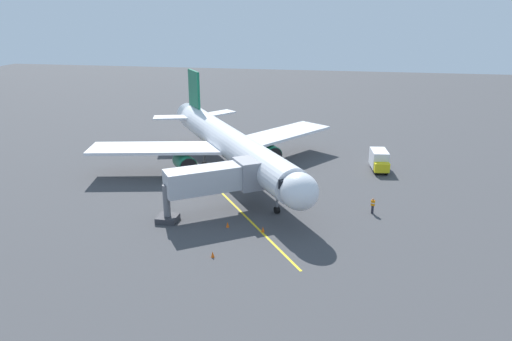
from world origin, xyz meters
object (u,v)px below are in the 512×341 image
(jet_bridge, at_px, (220,179))
(safety_cone_nose_left, at_px, (294,198))
(ground_crew_wing_walker, at_px, (260,150))
(box_truck_near_nose, at_px, (379,160))
(airplane, at_px, (230,144))
(safety_cone_wing_port, at_px, (263,229))
(safety_cone_nose_right, at_px, (213,254))
(safety_cone_wing_starboard, at_px, (228,225))
(ground_crew_marshaller, at_px, (373,206))

(jet_bridge, bearing_deg, safety_cone_nose_left, -147.05)
(ground_crew_wing_walker, relative_size, safety_cone_nose_left, 3.11)
(jet_bridge, height_order, box_truck_near_nose, jet_bridge)
(airplane, distance_m, ground_crew_wing_walker, 9.34)
(safety_cone_wing_port, bearing_deg, safety_cone_nose_left, -103.47)
(safety_cone_nose_right, distance_m, safety_cone_wing_port, 6.63)
(safety_cone_wing_port, bearing_deg, safety_cone_nose_right, 58.78)
(box_truck_near_nose, bearing_deg, safety_cone_wing_starboard, 52.98)
(jet_bridge, distance_m, safety_cone_nose_right, 10.25)
(airplane, bearing_deg, ground_crew_marshaller, 150.91)
(airplane, relative_size, safety_cone_wing_starboard, 64.43)
(safety_cone_wing_port, height_order, safety_cone_wing_starboard, same)
(airplane, bearing_deg, safety_cone_nose_left, 139.57)
(airplane, height_order, box_truck_near_nose, airplane)
(airplane, relative_size, jet_bridge, 3.37)
(safety_cone_nose_left, height_order, safety_cone_wing_starboard, same)
(jet_bridge, relative_size, safety_cone_wing_port, 19.14)
(ground_crew_marshaller, xyz_separation_m, box_truck_near_nose, (-1.43, -14.60, 0.50))
(ground_crew_marshaller, xyz_separation_m, safety_cone_nose_left, (8.48, -2.05, -0.61))
(box_truck_near_nose, relative_size, safety_cone_wing_port, 8.74)
(box_truck_near_nose, relative_size, safety_cone_nose_left, 8.74)
(airplane, relative_size, box_truck_near_nose, 7.38)
(safety_cone_nose_right, bearing_deg, jet_bridge, -79.67)
(box_truck_near_nose, xyz_separation_m, safety_cone_wing_port, (11.94, 21.03, -1.11))
(airplane, bearing_deg, safety_cone_nose_right, 99.26)
(jet_bridge, xyz_separation_m, safety_cone_nose_left, (-7.20, -4.66, -3.49))
(ground_crew_wing_walker, height_order, safety_cone_nose_left, ground_crew_wing_walker)
(safety_cone_wing_port, distance_m, safety_cone_wing_starboard, 3.62)
(box_truck_near_nose, xyz_separation_m, safety_cone_nose_right, (15.38, 26.70, -1.11))
(ground_crew_wing_walker, bearing_deg, safety_cone_wing_port, 100.73)
(ground_crew_marshaller, bearing_deg, safety_cone_wing_port, 31.46)
(safety_cone_wing_starboard, bearing_deg, jet_bridge, -64.96)
(box_truck_near_nose, xyz_separation_m, safety_cone_wing_starboard, (15.53, 20.59, -1.11))
(safety_cone_nose_left, xyz_separation_m, safety_cone_wing_starboard, (5.62, 8.03, 0.00))
(safety_cone_nose_right, relative_size, safety_cone_wing_port, 1.00)
(jet_bridge, bearing_deg, ground_crew_marshaller, -170.52)
(jet_bridge, xyz_separation_m, ground_crew_marshaller, (-15.67, -2.62, -2.88))
(safety_cone_wing_starboard, bearing_deg, safety_cone_nose_right, 91.44)
(safety_cone_nose_left, distance_m, safety_cone_wing_port, 8.72)
(safety_cone_nose_left, relative_size, safety_cone_wing_starboard, 1.00)
(airplane, bearing_deg, safety_cone_wing_port, 113.40)
(box_truck_near_nose, bearing_deg, ground_crew_wing_walker, -12.31)
(ground_crew_marshaller, xyz_separation_m, safety_cone_wing_port, (10.51, 6.43, -0.61))
(safety_cone_nose_left, bearing_deg, box_truck_near_nose, -128.28)
(box_truck_near_nose, relative_size, safety_cone_nose_right, 8.74)
(safety_cone_nose_right, xyz_separation_m, safety_cone_wing_port, (-3.44, -5.67, 0.00))
(safety_cone_wing_port, bearing_deg, ground_crew_wing_walker, -79.27)
(jet_bridge, xyz_separation_m, safety_cone_nose_right, (-1.73, 9.48, -3.49))
(safety_cone_nose_left, bearing_deg, safety_cone_wing_port, 76.53)
(airplane, bearing_deg, safety_cone_wing_starboard, 102.23)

